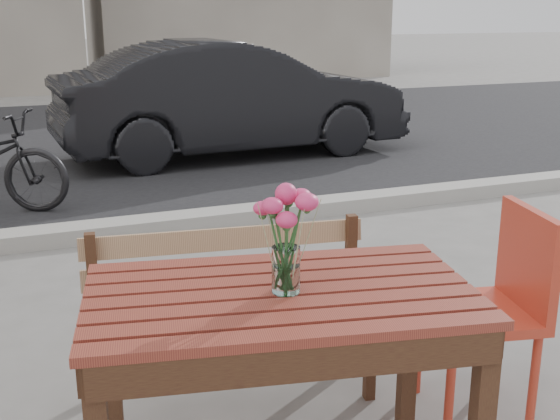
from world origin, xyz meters
The scene contains 6 objects.
street centered at (0.00, 5.06, 0.03)m, with size 30.00×8.12×0.12m.
main_table centered at (0.08, -0.13, 0.64)m, with size 1.36×0.96×0.77m.
main_bench centered at (0.14, 0.61, 0.47)m, with size 1.28×0.54×0.77m.
red_chair centered at (1.11, 0.06, 0.51)m, with size 0.52×0.52×0.87m.
main_vase centered at (0.09, -0.15, 0.99)m, with size 0.19×0.19×0.35m.
parked_car centered at (1.78, 5.60, 0.65)m, with size 1.38×3.96×1.30m, color black.
Camera 1 is at (-0.70, -2.07, 1.63)m, focal length 45.00 mm.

